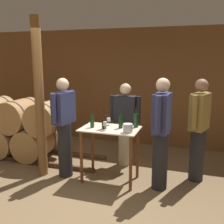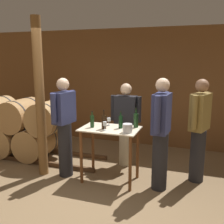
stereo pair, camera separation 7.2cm
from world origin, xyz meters
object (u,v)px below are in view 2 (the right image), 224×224
(wine_bottle_far_left, at_px, (92,121))
(wine_bottle_left, at_px, (104,122))
(wooden_post, at_px, (40,99))
(ice_bucket, at_px, (127,128))
(wine_bottle_center, at_px, (121,121))
(wine_glass_near_center, at_px, (105,124))
(person_visitor_bearded, at_px, (64,125))
(person_visitor_near_door, at_px, (199,129))
(wine_bottle_right, at_px, (136,120))
(person_visitor_with_scarf, at_px, (161,132))
(person_host, at_px, (126,123))
(wine_glass_near_left, at_px, (109,120))

(wine_bottle_far_left, relative_size, wine_bottle_left, 0.88)
(wooden_post, height_order, ice_bucket, wooden_post)
(wine_bottle_left, height_order, wine_bottle_center, wine_bottle_left)
(wine_glass_near_center, distance_m, ice_bucket, 0.37)
(person_visitor_bearded, distance_m, person_visitor_near_door, 2.24)
(wine_bottle_right, distance_m, person_visitor_with_scarf, 0.50)
(wine_bottle_far_left, height_order, ice_bucket, wine_bottle_far_left)
(wine_bottle_far_left, bearing_deg, wine_bottle_left, -6.12)
(wine_bottle_far_left, distance_m, person_host, 0.87)
(wooden_post, height_order, wine_glass_near_left, wooden_post)
(wooden_post, distance_m, wine_bottle_left, 1.17)
(wine_glass_near_center, relative_size, person_visitor_with_scarf, 0.08)
(wooden_post, bearing_deg, wine_bottle_far_left, 6.34)
(wine_glass_near_center, bearing_deg, wine_bottle_left, 119.55)
(wine_bottle_left, distance_m, ice_bucket, 0.43)
(wine_bottle_right, bearing_deg, ice_bucket, -97.77)
(wine_bottle_far_left, xyz_separation_m, wine_bottle_left, (0.21, -0.02, 0.01))
(ice_bucket, bearing_deg, person_visitor_with_scarf, 15.58)
(wine_bottle_far_left, relative_size, wine_bottle_right, 0.84)
(ice_bucket, bearing_deg, wine_bottle_right, 82.23)
(wine_bottle_left, height_order, person_visitor_near_door, person_visitor_near_door)
(wooden_post, distance_m, person_visitor_near_door, 2.69)
(person_visitor_with_scarf, xyz_separation_m, person_visitor_near_door, (0.55, 0.48, -0.02))
(wooden_post, height_order, wine_bottle_right, wooden_post)
(person_visitor_bearded, bearing_deg, person_visitor_with_scarf, 1.73)
(wooden_post, height_order, wine_bottle_center, wooden_post)
(wine_bottle_center, relative_size, ice_bucket, 1.92)
(wine_bottle_center, height_order, person_visitor_near_door, person_visitor_near_door)
(wine_bottle_right, xyz_separation_m, person_host, (-0.33, 0.54, -0.20))
(wine_bottle_center, bearing_deg, ice_bucket, -50.43)
(wine_glass_near_center, distance_m, person_visitor_with_scarf, 0.88)
(wooden_post, height_order, person_visitor_with_scarf, wooden_post)
(wooden_post, bearing_deg, wine_bottle_left, 3.98)
(wine_bottle_center, relative_size, wine_glass_near_left, 2.20)
(person_visitor_with_scarf, relative_size, person_visitor_bearded, 1.02)
(wine_glass_near_left, height_order, person_host, person_host)
(wine_glass_near_center, relative_size, ice_bucket, 0.95)
(person_visitor_bearded, bearing_deg, wine_bottle_left, 0.02)
(wooden_post, relative_size, person_host, 1.71)
(wine_bottle_left, bearing_deg, wooden_post, -176.02)
(wine_bottle_left, bearing_deg, person_visitor_bearded, -179.98)
(ice_bucket, relative_size, person_visitor_with_scarf, 0.08)
(wine_bottle_far_left, bearing_deg, person_host, 65.53)
(wine_bottle_center, height_order, person_host, person_host)
(wine_bottle_far_left, distance_m, wine_glass_near_left, 0.30)
(person_visitor_near_door, bearing_deg, wine_bottle_right, -164.44)
(wine_bottle_left, bearing_deg, wine_glass_near_left, 90.44)
(wine_glass_near_center, relative_size, person_visitor_bearded, 0.08)
(person_visitor_with_scarf, relative_size, person_visitor_near_door, 1.02)
(wooden_post, distance_m, wine_bottle_center, 1.42)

